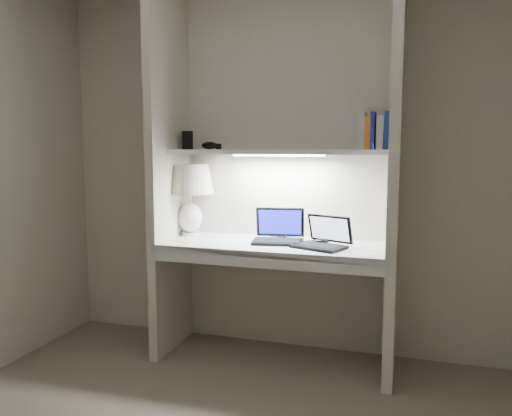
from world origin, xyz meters
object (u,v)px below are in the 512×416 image
at_px(laptop_main, 279,234).
at_px(speaker, 281,226).
at_px(book_row, 376,132).
at_px(laptop_netbook, 323,240).
at_px(table_lamp, 190,188).

height_order(laptop_main, speaker, laptop_main).
height_order(speaker, book_row, book_row).
bearing_deg(laptop_main, book_row, 4.89).
bearing_deg(book_row, laptop_main, -166.60).
bearing_deg(book_row, laptop_netbook, -141.27).
relative_size(laptop_netbook, speaker, 2.37).
xyz_separation_m(table_lamp, laptop_main, (0.65, -0.06, -0.28)).
relative_size(speaker, book_row, 0.68).
xyz_separation_m(table_lamp, laptop_netbook, (0.96, -0.15, -0.29)).
bearing_deg(laptop_netbook, speaker, 164.53).
xyz_separation_m(laptop_netbook, speaker, (-0.32, 0.25, 0.04)).
bearing_deg(table_lamp, laptop_netbook, -9.09).
distance_m(laptop_netbook, book_row, 0.76).
bearing_deg(laptop_main, speaker, 89.46).
bearing_deg(table_lamp, book_row, 3.48).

